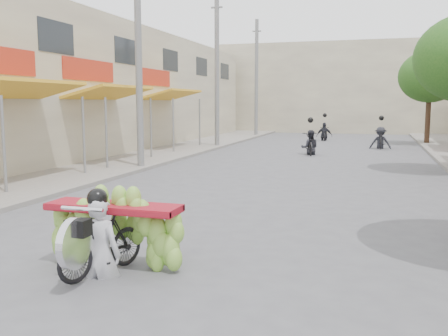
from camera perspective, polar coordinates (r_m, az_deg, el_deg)
sidewalk_left at (r=21.53m, az=-9.75°, el=1.23°), size 4.00×60.00×0.12m
shophouse_row_left at (r=23.26m, az=-22.25°, el=8.50°), size 9.77×40.00×6.00m
far_building at (r=42.22m, az=13.50°, el=8.83°), size 20.00×6.00×7.00m
utility_pole_mid at (r=18.08m, az=-9.74°, el=12.65°), size 0.60×0.24×8.00m
utility_pole_far at (r=26.42m, az=-0.82°, el=11.10°), size 0.60×0.24×8.00m
utility_pole_back at (r=35.09m, az=3.73°, el=10.19°), size 0.60×0.24×8.00m
street_tree_far at (r=30.28m, az=22.48°, el=9.62°), size 3.40×3.40×5.25m
banana_motorbike at (r=7.22m, az=-13.26°, el=-6.17°), size 2.20×1.77×2.04m
bg_motorbike_a at (r=23.06m, az=9.81°, el=3.31°), size 0.95×1.82×1.95m
bg_motorbike_b at (r=26.87m, az=17.48°, el=3.88°), size 1.06×1.79×1.95m
bg_motorbike_c at (r=31.85m, az=11.42°, el=4.59°), size 1.02×1.49×1.95m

